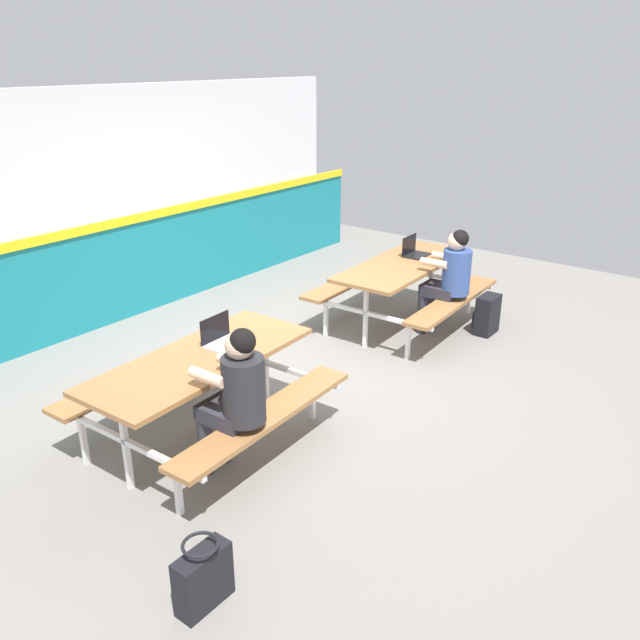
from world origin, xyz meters
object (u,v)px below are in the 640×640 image
Objects in this scene: laptop_silver at (222,338)px; student_further at (449,274)px; picnic_table_left at (202,376)px; laptop_dark at (414,251)px; student_nearer at (236,392)px; tote_bag_bright at (203,577)px; picnic_table_right at (402,277)px; backpack_dark at (487,315)px.

student_further is at bearing -11.63° from laptop_silver.
laptop_dark is at bearing 1.30° from picnic_table_left.
tote_bag_bright is at bearing -145.28° from student_nearer.
picnic_table_right reaches higher than backpack_dark.
student_nearer is (-0.19, -0.56, 0.13)m from picnic_table_left.
laptop_silver is 0.76× the size of tote_bag_bright.
picnic_table_right is 2.77m from laptop_silver.
backpack_dark is at bearing 4.78° from tote_bag_bright.
backpack_dark is (0.33, -0.33, -0.49)m from student_further.
laptop_silver is at bearing 52.36° from student_nearer.
backpack_dark is 1.02× the size of tote_bag_bright.
student_further is 2.81× the size of tote_bag_bright.
backpack_dark is at bearing -16.19° from laptop_silver.
picnic_table_right is (3.04, 0.03, 0.00)m from picnic_table_left.
tote_bag_bright is (-4.22, -1.27, -0.38)m from picnic_table_right.
picnic_table_left is at bearing -179.51° from picnic_table_right.
picnic_table_left is at bearing 46.69° from tote_bag_bright.
laptop_dark is (0.34, 0.05, 0.21)m from picnic_table_right.
backpack_dark is at bearing -87.88° from laptop_dark.
backpack_dark is (0.37, -0.89, -0.36)m from picnic_table_right.
laptop_silver is (0.28, 0.05, 0.21)m from picnic_table_left.
tote_bag_bright is (-4.56, -1.32, -0.59)m from laptop_dark.
picnic_table_left is at bearing 71.28° from student_nearer.
picnic_table_left is at bearing 170.28° from student_further.
student_further is (3.28, 0.04, 0.00)m from student_nearer.
laptop_silver is 0.75× the size of backpack_dark.
student_further is 0.68m from laptop_dark.
student_further reaches higher than backpack_dark.
picnic_table_left is at bearing 165.85° from backpack_dark.
laptop_silver is (-2.81, 0.58, 0.08)m from student_further.
student_nearer reaches higher than backpack_dark.
laptop_silver is at bearing 41.64° from tote_bag_bright.
laptop_silver and laptop_dark have the same top height.
laptop_dark is 0.76× the size of tote_bag_bright.
laptop_silver is 2.04m from tote_bag_bright.
student_further is at bearing -115.85° from laptop_dark.
picnic_table_right is at bearing 0.49° from picnic_table_left.
student_nearer reaches higher than picnic_table_right.
picnic_table_left is 3.14m from student_further.
laptop_dark is at bearing 0.52° from laptop_silver.
student_further is at bearing -9.72° from picnic_table_left.
laptop_silver is 1.00× the size of laptop_dark.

